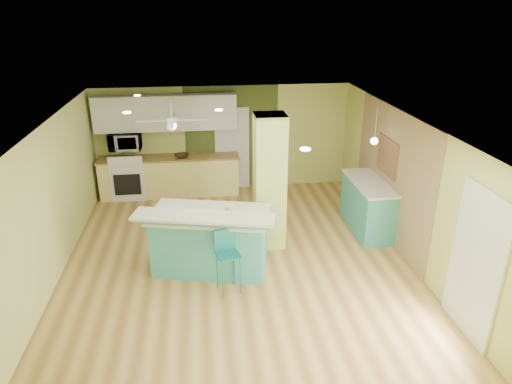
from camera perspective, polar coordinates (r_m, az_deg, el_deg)
floor at (r=8.28m, az=-2.36°, el=-8.39°), size 6.00×7.00×0.01m
ceiling at (r=7.31m, az=-2.68°, el=8.73°), size 6.00×7.00×0.01m
wall_back at (r=11.01m, az=-4.09°, el=6.69°), size 6.00×0.01×2.50m
wall_front at (r=4.70m, az=1.34°, el=-17.11°), size 6.00×0.01×2.50m
wall_left at (r=8.07m, az=-24.30°, el=-1.38°), size 0.01×7.00×2.50m
wall_right at (r=8.47m, az=18.17°, el=0.65°), size 0.01×7.00×2.50m
wood_panel at (r=8.97m, az=16.52°, el=2.07°), size 0.02×3.40×2.50m
olive_accent at (r=11.01m, az=-3.04°, el=6.71°), size 2.20×0.02×2.50m
interior_door at (r=11.05m, az=-3.00°, el=5.43°), size 0.82×0.05×2.00m
french_door at (r=6.75m, az=25.73°, el=-8.22°), size 0.04×1.08×2.10m
column at (r=8.24m, az=1.70°, el=1.20°), size 0.55×0.55×2.50m
kitchen_run at (r=10.98m, az=-10.68°, el=2.01°), size 3.25×0.63×0.94m
stove at (r=11.07m, az=-15.58°, el=1.68°), size 0.76×0.66×1.08m
upper_cabinets at (r=10.67m, az=-11.22°, el=9.69°), size 3.20×0.34×0.80m
microwave at (r=10.81m, az=-16.06°, el=6.11°), size 0.70×0.48×0.39m
ceiling_fan at (r=9.35m, az=-10.49°, el=8.75°), size 1.41×1.41×0.61m
pendant_lamp at (r=8.79m, az=14.56°, el=6.21°), size 0.14×0.14×0.69m
wall_decor at (r=9.04m, az=16.11°, el=4.29°), size 0.03×0.90×0.70m
peninsula at (r=7.79m, az=-5.77°, el=-5.92°), size 2.32×1.64×1.19m
bar_stool at (r=7.14m, az=-3.68°, el=-7.39°), size 0.42×0.42×1.03m
side_counter at (r=9.34m, az=13.84°, el=-1.68°), size 0.68×1.61×1.03m
fruit_bowl at (r=10.71m, az=-9.25°, el=4.49°), size 0.39×0.39×0.08m
canister at (r=7.42m, az=-3.33°, el=-2.34°), size 0.14×0.14×0.19m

